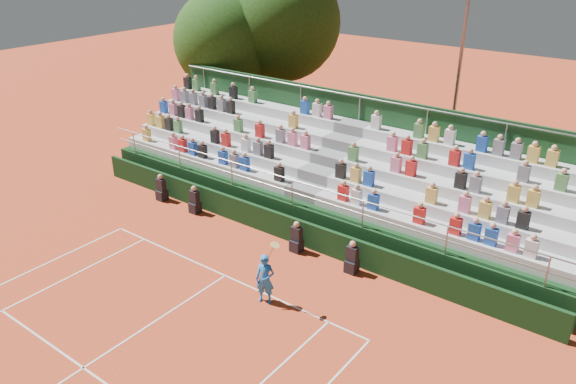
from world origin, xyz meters
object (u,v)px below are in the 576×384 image
Objects in this scene: tree_west at (225,41)px; tennis_player at (265,279)px; tree_east at (282,23)px; floodlight_mast at (459,69)px.

tennis_player is at bearing -43.72° from tree_west.
floodlight_mast is (10.31, -0.60, -1.05)m from tree_east.
tree_west is at bearing -131.39° from tree_east.
tennis_player is 0.28× the size of tree_west.
floodlight_mast is at bearing -3.35° from tree_east.
tennis_player is 0.24× the size of tree_east.
tree_east reaches higher than floodlight_mast.
tennis_player is 17.07m from tree_west.
floodlight_mast is (12.38, 1.75, -0.18)m from tree_west.
tree_east reaches higher than tennis_player.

